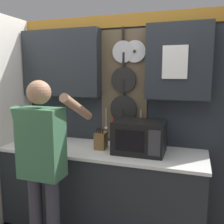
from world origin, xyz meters
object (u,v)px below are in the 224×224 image
person (43,157)px  utensil_crock (58,137)px  microwave (139,137)px  knife_block (101,140)px

person → utensil_crock: bearing=107.5°
microwave → person: person is taller
person → knife_block: bearing=59.3°
utensil_crock → person: bearing=-72.5°
knife_block → utensil_crock: utensil_crock is taller
knife_block → person: bearing=-120.7°
microwave → utensil_crock: size_ratio=1.49×
microwave → utensil_crock: utensil_crock is taller
microwave → person: size_ratio=0.30×
microwave → utensil_crock: (-0.92, 0.00, -0.08)m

